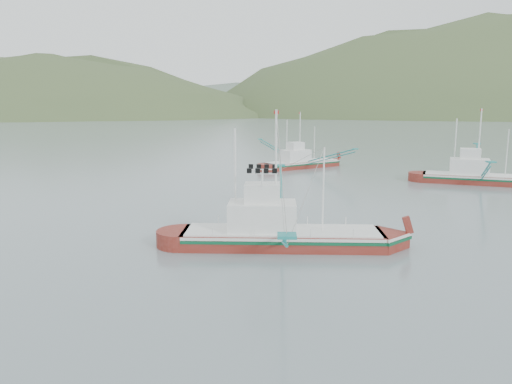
{
  "coord_description": "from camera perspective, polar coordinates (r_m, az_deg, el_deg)",
  "views": [
    {
      "loc": [
        1.27,
        -32.91,
        10.12
      ],
      "look_at": [
        0.0,
        6.0,
        3.2
      ],
      "focal_mm": 35.0,
      "sensor_mm": 36.0,
      "label": 1
    }
  ],
  "objects": [
    {
      "name": "bg_boat_far",
      "position": [
        79.9,
        5.2,
        4.22
      ],
      "size": [
        17.39,
        20.94,
        9.51
      ],
      "rotation": [
        0.0,
        0.0,
        0.63
      ],
      "color": "maroon",
      "rests_on": "ground"
    },
    {
      "name": "ridge_distant",
      "position": [
        593.7,
        4.7,
        9.07
      ],
      "size": [
        960.0,
        400.0,
        240.0
      ],
      "primitive_type": "ellipsoid",
      "color": "slate",
      "rests_on": "ground"
    },
    {
      "name": "bg_boat_right",
      "position": [
        69.64,
        24.24,
        2.48
      ],
      "size": [
        14.45,
        24.58,
        10.26
      ],
      "rotation": [
        0.0,
        0.0,
        -0.33
      ],
      "color": "maroon",
      "rests_on": "ground"
    },
    {
      "name": "ground",
      "position": [
        34.46,
        -0.33,
        -7.0
      ],
      "size": [
        1200.0,
        1200.0,
        0.0
      ],
      "primitive_type": "plane",
      "color": "slate",
      "rests_on": "ground"
    },
    {
      "name": "headland_left",
      "position": [
        432.83,
        -23.12,
        7.94
      ],
      "size": [
        448.0,
        308.0,
        210.0
      ],
      "primitive_type": "ellipsoid",
      "color": "#3E5029",
      "rests_on": "ground"
    },
    {
      "name": "main_boat",
      "position": [
        35.65,
        2.63,
        -3.92
      ],
      "size": [
        14.31,
        25.9,
        10.48
      ],
      "rotation": [
        0.0,
        0.0,
        -0.0
      ],
      "color": "maroon",
      "rests_on": "ground"
    }
  ]
}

